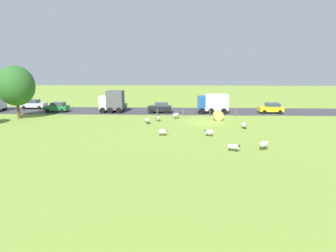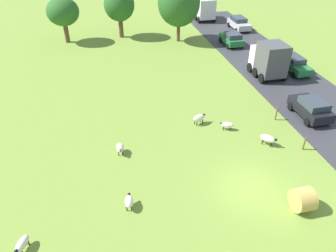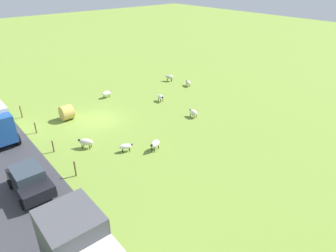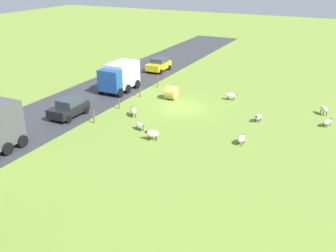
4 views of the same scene
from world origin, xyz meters
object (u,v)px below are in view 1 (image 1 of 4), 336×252
sheep_5 (162,132)px  car_4 (160,107)px  sheep_2 (244,125)px  car_2 (271,108)px  sheep_0 (209,132)px  sheep_4 (264,144)px  car_0 (57,107)px  sheep_3 (147,120)px  sheep_7 (158,118)px  sheep_6 (176,115)px  hay_bale_0 (218,115)px  truck_1 (113,101)px  truck_2 (213,103)px  tree_0 (16,86)px  car_5 (114,105)px  sheep_1 (233,147)px  car_3 (33,104)px

sheep_5 → car_4: (16.04, 1.29, 0.44)m
sheep_2 → car_2: bearing=-30.2°
sheep_0 → sheep_2: bearing=-49.9°
sheep_4 → car_0: 35.81m
sheep_3 → sheep_7: size_ratio=1.05×
sheep_6 → car_2: size_ratio=0.32×
car_2 → hay_bale_0: bearing=124.1°
truck_1 → sheep_2: bearing=-122.3°
hay_bale_0 → truck_2: truck_2 is taller
car_0 → hay_bale_0: bearing=-103.8°
car_4 → truck_2: bearing=-89.4°
tree_0 → car_5: bearing=-51.8°
sheep_6 → car_2: car_2 is taller
sheep_2 → car_5: 25.36m
sheep_7 → truck_2: size_ratio=0.24×
sheep_6 → sheep_7: sheep_6 is taller
car_4 → car_5: size_ratio=0.88×
sheep_5 → car_5: size_ratio=0.24×
sheep_1 → hay_bale_0: hay_bale_0 is taller
sheep_4 → sheep_7: sheep_4 is taller
tree_0 → car_2: bearing=-81.0°
car_4 → sheep_4: bearing=-152.4°
car_2 → sheep_5: bearing=133.5°
sheep_4 → car_3: size_ratio=0.26×
sheep_1 → hay_bale_0: size_ratio=0.87×
sheep_4 → car_2: bearing=-19.0°
hay_bale_0 → tree_0: bearing=89.4°
sheep_2 → car_2: 14.19m
car_2 → car_4: size_ratio=0.99×
sheep_6 → sheep_7: 3.38m
car_2 → car_3: car_2 is taller
car_0 → sheep_6: bearing=-105.0°
sheep_7 → hay_bale_0: (1.19, -8.67, 0.26)m
car_4 → hay_bale_0: bearing=-125.3°
sheep_6 → car_0: 21.11m
truck_2 → car_3: (3.68, 32.39, -0.83)m
sheep_1 → truck_1: truck_1 is taller
sheep_4 → sheep_1: bearing=101.5°
sheep_1 → car_4: 23.27m
hay_bale_0 → sheep_0: bearing=166.6°
truck_1 → car_0: bearing=90.1°
car_4 → sheep_5: bearing=-175.4°
tree_0 → sheep_3: bearing=-99.8°
sheep_5 → car_5: car_5 is taller
sheep_3 → car_3: 26.04m
sheep_4 → tree_0: tree_0 is taller
sheep_1 → car_4: bearing=20.5°
sheep_5 → tree_0: size_ratio=0.14×
car_4 → car_5: 9.37m
sheep_6 → car_3: 27.85m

